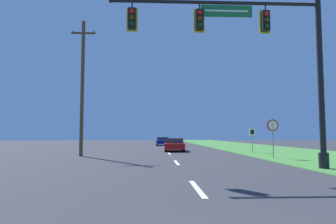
{
  "coord_description": "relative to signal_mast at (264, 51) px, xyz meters",
  "views": [
    {
      "loc": [
        -1.24,
        -2.66,
        1.55
      ],
      "look_at": [
        0.0,
        24.37,
        3.61
      ],
      "focal_mm": 32.0,
      "sensor_mm": 36.0,
      "label": 1
    }
  ],
  "objects": [
    {
      "name": "far_car",
      "position": [
        -3.82,
        29.71,
        -4.76
      ],
      "size": [
        1.82,
        4.27,
        1.19
      ],
      "color": "black",
      "rests_on": "ground"
    },
    {
      "name": "grass_verge_right",
      "position": [
        6.73,
        19.41,
        -5.34
      ],
      "size": [
        10.0,
        110.0,
        0.04
      ],
      "color": "#428438",
      "rests_on": "ground"
    },
    {
      "name": "car_ahead",
      "position": [
        -3.09,
        15.13,
        -4.76
      ],
      "size": [
        2.07,
        4.32,
        1.19
      ],
      "color": "black",
      "rests_on": "ground"
    },
    {
      "name": "road_center_line",
      "position": [
        -3.77,
        11.41,
        -5.35
      ],
      "size": [
        0.16,
        34.8,
        0.01
      ],
      "color": "silver",
      "rests_on": "ground"
    },
    {
      "name": "stop_sign",
      "position": [
        2.7,
        5.9,
        -3.5
      ],
      "size": [
        0.76,
        0.07,
        2.5
      ],
      "color": "gray",
      "rests_on": "grass_verge_right"
    },
    {
      "name": "utility_pole_near",
      "position": [
        -10.34,
        8.89,
        -0.18
      ],
      "size": [
        1.8,
        0.26,
        10.05
      ],
      "color": "brown",
      "rests_on": "ground"
    },
    {
      "name": "signal_mast",
      "position": [
        0.0,
        0.0,
        0.0
      ],
      "size": [
        9.95,
        0.47,
        8.47
      ],
      "color": "black",
      "rests_on": "grass_verge_right"
    },
    {
      "name": "route_sign_post",
      "position": [
        3.2,
        11.53,
        -3.83
      ],
      "size": [
        0.55,
        0.06,
        2.03
      ],
      "color": "gray",
      "rests_on": "grass_verge_right"
    }
  ]
}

